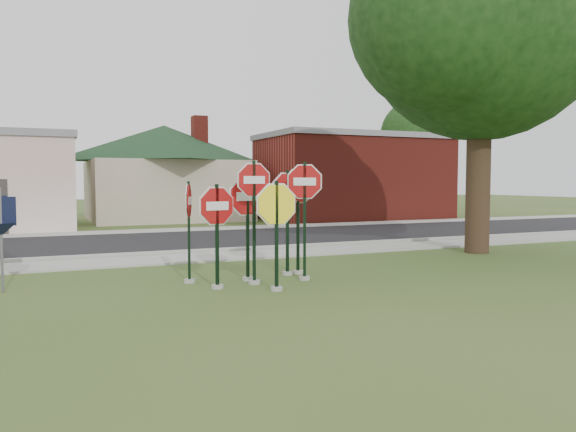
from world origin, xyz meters
name	(u,v)px	position (x,y,z in m)	size (l,w,h in m)	color
ground	(295,295)	(0.00, 0.00, 0.00)	(120.00, 120.00, 0.00)	#32511E
sidewalk_near	(213,257)	(0.00, 5.50, 0.03)	(60.00, 1.60, 0.06)	#96968E
road	(177,241)	(0.00, 10.00, 0.02)	(60.00, 7.00, 0.04)	black
sidewalk_far	(154,231)	(0.00, 14.30, 0.03)	(60.00, 1.60, 0.06)	#96968E
curb	(203,251)	(0.00, 6.50, 0.07)	(60.00, 0.20, 0.14)	#96968E
stop_sign_center	(254,206)	(-0.30, 1.39, 1.61)	(0.97, 0.24, 2.63)	gray
stop_sign_yellow	(276,221)	(-0.15, 0.55, 1.35)	(1.14, 0.24, 2.24)	gray
stop_sign_left	(217,223)	(-1.14, 1.20, 1.30)	(1.04, 0.24, 2.17)	gray
stop_sign_right	(305,204)	(0.85, 1.40, 1.63)	(0.96, 0.43, 2.63)	gray
stop_sign_back_right	(287,208)	(0.77, 2.13, 1.52)	(1.05, 0.24, 2.46)	gray
stop_sign_back_left	(248,212)	(-0.29, 1.81, 1.46)	(1.14, 0.24, 2.37)	gray
stop_sign_far_right	(298,205)	(1.06, 2.18, 1.59)	(0.75, 0.81, 2.55)	gray
stop_sign_far_left	(189,220)	(-1.49, 2.05, 1.32)	(0.36, 0.94, 2.21)	gray
building_house	(165,154)	(2.00, 22.00, 3.65)	(11.60, 11.60, 6.20)	#B6A991
building_brick	(353,176)	(12.00, 18.50, 2.40)	(10.20, 6.20, 4.75)	maroon
oak_tree	(482,18)	(7.50, 3.50, 6.84)	(10.70, 10.10, 10.40)	black
bg_tree_right	(417,136)	(22.00, 26.00, 5.58)	(5.60, 5.60, 8.40)	black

